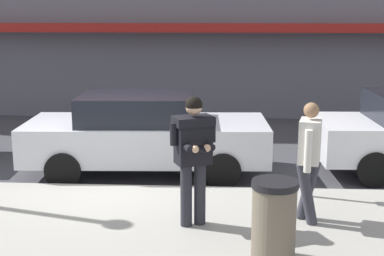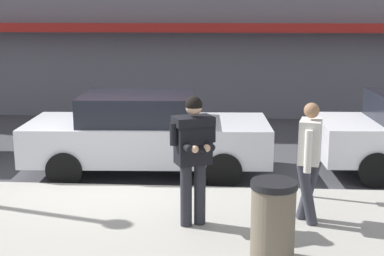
% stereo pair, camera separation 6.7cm
% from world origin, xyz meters
% --- Properties ---
extents(ground_plane, '(80.00, 80.00, 0.00)m').
position_xyz_m(ground_plane, '(0.00, 0.00, 0.00)').
color(ground_plane, '#3D3D42').
extents(curb_paint_line, '(28.00, 0.12, 0.01)m').
position_xyz_m(curb_paint_line, '(1.00, 0.05, 0.00)').
color(curb_paint_line, silver).
rests_on(curb_paint_line, ground).
extents(parked_sedan_mid, '(4.59, 2.10, 1.54)m').
position_xyz_m(parked_sedan_mid, '(0.44, 0.94, 0.79)').
color(parked_sedan_mid, silver).
rests_on(parked_sedan_mid, ground).
extents(man_texting_on_phone, '(0.61, 0.65, 1.81)m').
position_xyz_m(man_texting_on_phone, '(1.52, -1.88, 1.25)').
color(man_texting_on_phone, '#23232B').
rests_on(man_texting_on_phone, sidewalk).
extents(pedestrian_in_light_coat, '(0.39, 0.59, 1.70)m').
position_xyz_m(pedestrian_in_light_coat, '(3.11, -1.64, 1.11)').
color(pedestrian_in_light_coat, '#33333D').
rests_on(pedestrian_in_light_coat, sidewalk).
extents(parking_meter, '(0.12, 0.18, 1.27)m').
position_xyz_m(parking_meter, '(3.31, -0.60, 0.97)').
color(parking_meter, '#4C4C51').
rests_on(parking_meter, sidewalk).
extents(trash_bin, '(0.55, 0.55, 0.98)m').
position_xyz_m(trash_bin, '(2.53, -2.88, 0.63)').
color(trash_bin, '#665B4C').
rests_on(trash_bin, sidewalk).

